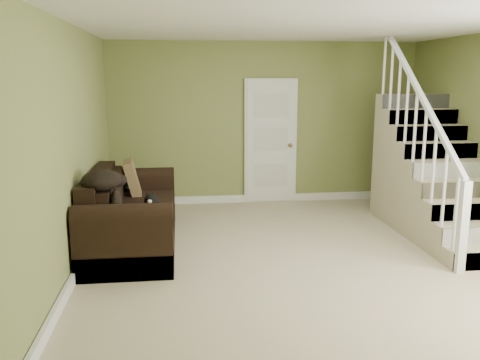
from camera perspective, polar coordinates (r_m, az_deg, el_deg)
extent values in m
cube|color=tan|center=(5.95, 7.05, -8.70)|extent=(5.00, 5.50, 0.01)
cube|color=white|center=(5.61, 7.73, 17.06)|extent=(5.00, 5.50, 0.01)
cube|color=olive|center=(8.31, 2.74, 6.37)|extent=(5.00, 0.04, 2.60)
cube|color=olive|center=(3.09, 19.85, -3.26)|extent=(5.00, 0.04, 2.60)
cube|color=olive|center=(5.58, -18.41, 3.22)|extent=(0.04, 5.50, 2.60)
cube|color=white|center=(8.49, 2.70, -2.02)|extent=(5.00, 0.04, 0.12)
cube|color=white|center=(5.87, -17.34, -8.82)|extent=(0.04, 5.50, 0.12)
cube|color=white|center=(8.33, 3.45, 4.36)|extent=(0.86, 0.05, 2.02)
cube|color=white|center=(8.31, 3.47, 4.27)|extent=(0.78, 0.04, 1.96)
sphere|color=olive|center=(8.34, 5.69, 3.91)|extent=(0.07, 0.07, 0.07)
cylinder|color=white|center=(5.92, 23.07, -3.10)|extent=(0.04, 0.04, 0.90)
cube|color=tan|center=(6.49, 25.05, -6.16)|extent=(1.00, 0.27, 0.40)
cylinder|color=white|center=(6.10, 21.98, -0.66)|extent=(0.04, 0.04, 0.90)
cube|color=tan|center=(6.68, 23.92, -4.67)|extent=(1.00, 0.27, 0.60)
cylinder|color=white|center=(6.30, 20.95, 1.64)|extent=(0.04, 0.04, 0.90)
cube|color=tan|center=(6.88, 22.85, -3.27)|extent=(1.00, 0.27, 0.80)
cylinder|color=white|center=(6.51, 19.98, 3.79)|extent=(0.04, 0.04, 0.90)
cube|color=tan|center=(7.08, 21.85, -1.94)|extent=(1.00, 0.27, 1.00)
cylinder|color=white|center=(6.73, 19.08, 5.80)|extent=(0.04, 0.04, 0.90)
cube|color=tan|center=(7.29, 20.91, -0.69)|extent=(1.00, 0.27, 1.20)
cylinder|color=white|center=(6.96, 18.22, 7.68)|extent=(0.04, 0.04, 0.90)
cube|color=tan|center=(7.51, 20.02, 0.48)|extent=(1.00, 0.27, 1.40)
cylinder|color=white|center=(7.19, 17.41, 9.43)|extent=(0.04, 0.04, 0.90)
cube|color=tan|center=(7.73, 19.18, 1.60)|extent=(1.00, 0.27, 1.60)
cylinder|color=white|center=(7.44, 16.65, 11.07)|extent=(0.04, 0.04, 0.90)
cube|color=tan|center=(7.96, 18.39, 2.65)|extent=(1.00, 0.27, 1.80)
cylinder|color=white|center=(7.69, 15.93, 12.61)|extent=(0.04, 0.04, 0.90)
cube|color=white|center=(5.83, 23.71, -4.90)|extent=(0.09, 0.09, 1.00)
cube|color=white|center=(6.70, 19.33, 9.62)|extent=(0.06, 2.46, 1.84)
cube|color=black|center=(6.43, -11.88, -6.07)|extent=(1.01, 2.33, 0.26)
cube|color=black|center=(6.35, -11.02, -3.92)|extent=(0.76, 1.76, 0.23)
cube|color=black|center=(5.39, -12.89, -7.39)|extent=(1.01, 0.26, 0.66)
cube|color=black|center=(7.37, -11.27, -2.20)|extent=(1.01, 0.26, 0.66)
cylinder|color=black|center=(5.30, -13.05, -4.03)|extent=(1.01, 0.26, 0.26)
cylinder|color=black|center=(7.30, -11.37, 0.31)|extent=(1.01, 0.26, 0.26)
cube|color=black|center=(6.36, -15.61, -2.20)|extent=(0.21, 1.80, 0.67)
cube|color=black|center=(6.32, -14.18, -1.42)|extent=(0.15, 1.73, 0.37)
cube|color=black|center=(7.21, -12.93, -3.04)|extent=(0.49, 0.49, 0.54)
cylinder|color=silver|center=(7.08, -13.69, -0.24)|extent=(0.06, 0.06, 0.20)
cylinder|color=#3271C5|center=(7.08, -13.69, -0.24)|extent=(0.07, 0.07, 0.05)
cylinder|color=white|center=(7.06, -13.74, 0.67)|extent=(0.03, 0.03, 0.03)
cylinder|color=silver|center=(7.10, -12.57, -0.15)|extent=(0.06, 0.06, 0.20)
cylinder|color=#3271C5|center=(7.10, -12.57, -0.15)|extent=(0.07, 0.07, 0.05)
cylinder|color=white|center=(7.08, -12.61, 0.76)|extent=(0.03, 0.03, 0.03)
ellipsoid|color=black|center=(6.26, -9.97, -2.27)|extent=(0.17, 0.30, 0.16)
ellipsoid|color=white|center=(6.20, -9.99, -2.67)|extent=(0.10, 0.12, 0.08)
sphere|color=black|center=(6.10, -10.06, -2.10)|extent=(0.11, 0.11, 0.11)
ellipsoid|color=white|center=(6.06, -10.07, -2.37)|extent=(0.06, 0.05, 0.05)
cone|color=black|center=(6.09, -10.35, -1.58)|extent=(0.04, 0.04, 0.05)
cone|color=black|center=(6.09, -9.79, -1.57)|extent=(0.04, 0.04, 0.05)
cylinder|color=black|center=(6.38, -9.19, -2.54)|extent=(0.08, 0.22, 0.03)
ellipsoid|color=yellow|center=(5.86, -10.19, -3.71)|extent=(0.12, 0.21, 0.06)
cube|color=#4C2F1E|center=(6.99, -11.97, 0.14)|extent=(0.28, 0.51, 0.51)
ellipsoid|color=black|center=(5.68, -15.31, -0.04)|extent=(0.55, 0.64, 0.23)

